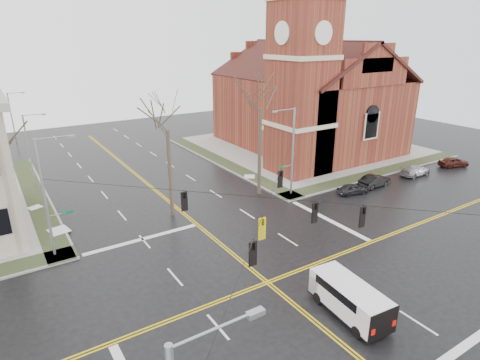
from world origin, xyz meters
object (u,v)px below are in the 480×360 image
church (306,91)px  cargo_van (347,295)px  signal_pole_ne (291,149)px  streetlight_north_a (30,149)px  tree_nw_near (167,124)px  streetlight_north_b (13,118)px  signal_pole_nw (47,195)px  parked_car_c (415,170)px  parked_car_b (375,181)px  tree_ne (260,102)px  parked_car_a (352,189)px  parked_car_d (454,162)px

church → cargo_van: church is taller
signal_pole_ne → streetlight_north_a: size_ratio=1.12×
tree_nw_near → church: bearing=23.4°
signal_pole_ne → streetlight_north_a: 27.48m
streetlight_north_b → signal_pole_nw: bearing=-91.0°
signal_pole_nw → parked_car_c: 39.65m
parked_car_c → streetlight_north_b: bearing=43.9°
parked_car_b → tree_ne: size_ratio=0.30×
streetlight_north_b → parked_car_b: (31.50, -39.56, -3.80)m
streetlight_north_a → cargo_van: (12.81, -33.03, -3.27)m
parked_car_b → tree_nw_near: size_ratio=0.34×
cargo_van → parked_car_b: (18.69, 13.47, -0.52)m
tree_nw_near → parked_car_b: bearing=-13.4°
signal_pole_ne → cargo_van: signal_pole_ne is taller
church → streetlight_north_b: bearing=146.8°
signal_pole_nw → streetlight_north_a: signal_pole_nw is taller
streetlight_north_a → cargo_van: size_ratio=1.46×
signal_pole_nw → streetlight_north_b: bearing=89.0°
streetlight_north_a → parked_car_b: size_ratio=1.96×
signal_pole_ne → signal_pole_nw: size_ratio=1.00×
signal_pole_ne → tree_ne: 5.73m
signal_pole_nw → parked_car_a: bearing=-6.6°
streetlight_north_b → parked_car_a: size_ratio=2.41×
church → parked_car_a: 19.90m
signal_pole_nw → tree_ne: size_ratio=0.67×
signal_pole_ne → cargo_van: (-9.17, -16.53, -3.76)m
tree_nw_near → parked_car_d: bearing=-9.3°
parked_car_c → signal_pole_nw: bearing=85.0°
church → parked_car_b: church is taller
parked_car_b → cargo_van: bearing=123.2°
parked_car_d → streetlight_north_a: bearing=84.9°
signal_pole_ne → church: bearing=44.7°
church → parked_car_c: 18.49m
cargo_van → parked_car_a: size_ratio=1.65×
streetlight_north_b → tree_nw_near: bearing=-74.2°
parked_car_d → tree_nw_near: tree_nw_near is taller
signal_pole_ne → parked_car_d: 24.37m
cargo_van → parked_car_c: cargo_van is taller
cargo_van → parked_car_c: size_ratio=1.29×
signal_pole_ne → tree_ne: (-2.67, 1.77, 4.75)m
signal_pole_nw → parked_car_c: (39.29, -3.16, -4.33)m
church → streetlight_north_a: size_ratio=3.44×
signal_pole_nw → signal_pole_ne: bearing=0.0°
parked_car_d → parked_car_c: bearing=104.1°
church → parked_car_d: 21.34m
tree_ne → tree_nw_near: bearing=177.8°
cargo_van → tree_ne: bearing=75.4°
church → tree_ne: (-16.11, -11.52, 1.27)m
church → parked_car_c: size_ratio=6.47×
signal_pole_ne → cargo_van: size_ratio=1.64×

